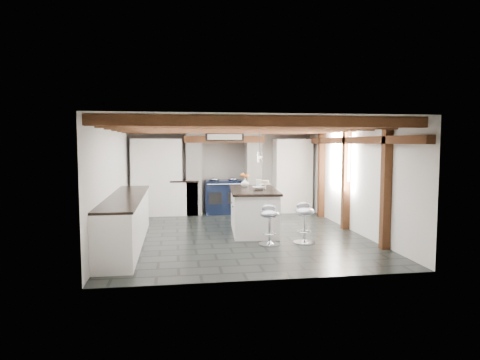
{
  "coord_description": "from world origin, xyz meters",
  "views": [
    {
      "loc": [
        -1.28,
        -8.67,
        1.9
      ],
      "look_at": [
        0.1,
        0.4,
        1.1
      ],
      "focal_mm": 32.0,
      "sensor_mm": 36.0,
      "label": 1
    }
  ],
  "objects": [
    {
      "name": "ground",
      "position": [
        0.0,
        0.0,
        0.0
      ],
      "size": [
        6.0,
        6.0,
        0.0
      ],
      "primitive_type": "plane",
      "color": "black",
      "rests_on": "ground"
    },
    {
      "name": "kitchen_island",
      "position": [
        0.36,
        0.23,
        0.47
      ],
      "size": [
        1.13,
        1.93,
        1.22
      ],
      "rotation": [
        0.0,
        0.0,
        -0.09
      ],
      "color": "white",
      "rests_on": "ground"
    },
    {
      "name": "bar_stool_near",
      "position": [
        1.12,
        -0.97,
        0.48
      ],
      "size": [
        0.42,
        0.42,
        0.77
      ],
      "rotation": [
        0.0,
        0.0,
        -0.06
      ],
      "color": "silver",
      "rests_on": "ground"
    },
    {
      "name": "room_shell",
      "position": [
        -0.61,
        1.42,
        1.07
      ],
      "size": [
        6.0,
        6.03,
        6.0
      ],
      "color": "silver",
      "rests_on": "ground"
    },
    {
      "name": "bar_stool_far",
      "position": [
        0.44,
        -1.0,
        0.47
      ],
      "size": [
        0.44,
        0.44,
        0.75
      ],
      "rotation": [
        0.0,
        0.0,
        -0.23
      ],
      "color": "silver",
      "rests_on": "ground"
    },
    {
      "name": "range_cooker",
      "position": [
        0.0,
        2.68,
        0.47
      ],
      "size": [
        1.0,
        0.63,
        0.99
      ],
      "color": "black",
      "rests_on": "ground"
    }
  ]
}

